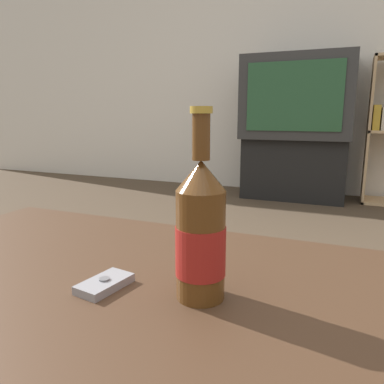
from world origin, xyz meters
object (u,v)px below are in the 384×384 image
object	(u,v)px
tv_stand	(294,168)
television	(298,98)
beer_bottle	(199,234)
cell_phone	(105,284)

from	to	relation	value
tv_stand	television	world-z (taller)	television
tv_stand	beer_bottle	world-z (taller)	beer_bottle
tv_stand	cell_phone	bearing A→B (deg)	-88.83
beer_bottle	cell_phone	size ratio (longest dim) A/B	2.95
television	tv_stand	bearing A→B (deg)	90.00
tv_stand	cell_phone	distance (m)	2.77
tv_stand	television	size ratio (longest dim) A/B	0.96
television	cell_phone	xyz separation A→B (m)	(0.06, -2.76, -0.40)
television	cell_phone	size ratio (longest dim) A/B	8.71
beer_bottle	tv_stand	bearing A→B (deg)	94.45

